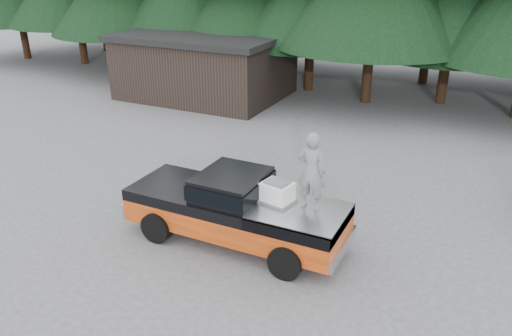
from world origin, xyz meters
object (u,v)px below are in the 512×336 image
at_px(man_on_bed, 312,171).
at_px(air_compressor, 277,193).
at_px(pickup_truck, 236,218).
at_px(utility_building, 206,64).

bearing_deg(man_on_bed, air_compressor, 7.19).
bearing_deg(air_compressor, pickup_truck, -161.83).
xyz_separation_m(pickup_truck, man_on_bed, (1.96, 0.23, 1.64)).
xyz_separation_m(man_on_bed, utility_building, (-10.35, 12.07, -0.64)).
bearing_deg(air_compressor, man_on_bed, 17.53).
height_order(air_compressor, utility_building, utility_building).
relative_size(pickup_truck, utility_building, 0.71).
bearing_deg(utility_building, pickup_truck, -55.72).
relative_size(man_on_bed, utility_building, 0.23).
bearing_deg(utility_building, man_on_bed, -49.39).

